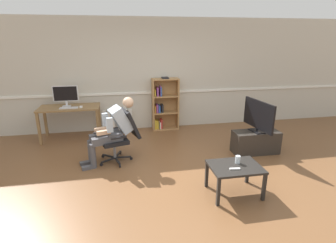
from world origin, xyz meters
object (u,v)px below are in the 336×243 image
Objects in this scene: computer_mouse at (81,107)px; tv_stand at (255,142)px; office_chair at (122,134)px; coffee_table at (235,170)px; spare_remote at (235,169)px; computer_desk at (70,111)px; keyboard at (69,108)px; bookshelf at (164,105)px; radiator at (118,120)px; imac_monitor at (66,94)px; drinking_glass at (238,160)px; person_seated at (112,129)px; tv_screen at (258,116)px.

computer_mouse reaches higher than tv_stand.
office_chair is 2.18m from coffee_table.
spare_remote is (1.55, -1.57, -0.06)m from office_chair.
keyboard reaches higher than computer_desk.
computer_desk is at bearing 134.27° from coffee_table.
keyboard is 0.30× the size of bookshelf.
bookshelf reaches higher than radiator.
computer_mouse is at bearing -30.75° from imac_monitor.
imac_monitor is 4.03m from drinking_glass.
coffee_table is at bearing -44.45° from keyboard.
computer_mouse is at bearing -146.61° from radiator.
imac_monitor reaches higher than computer_mouse.
radiator is 0.59× the size of person_seated.
person_seated is (1.02, -1.46, -0.38)m from imac_monitor.
computer_mouse reaches higher than radiator.
computer_mouse is 0.67× the size of spare_remote.
office_chair reaches higher than spare_remote.
tv_screen is at bearing -21.67° from computer_desk.
bookshelf reaches higher than computer_desk.
keyboard is 1.26m from radiator.
tv_stand is at bearing -34.76° from radiator.
bookshelf reaches higher than coffee_table.
bookshelf is at bearing 11.33° from keyboard.
bookshelf is 2.42m from tv_stand.
office_chair is 1.07× the size of tv_stand.
person_seated reaches higher than computer_desk.
computer_mouse is 0.10× the size of office_chair.
coffee_table is (2.71, -2.66, -0.37)m from keyboard.
bookshelf is 1.95m from office_chair.
bookshelf reaches higher than imac_monitor.
computer_mouse is 3.65m from coffee_table.
bookshelf reaches higher than tv_screen.
radiator is at bearing 48.77° from tv_screen.
tv_screen is at bearing 6.48° from tv_stand.
computer_desk is 0.18m from keyboard.
office_chair reaches higher than computer_mouse.
office_chair is at bearing -87.44° from radiator.
keyboard is at bearing 63.62° from tv_screen.
spare_remote is (1.63, -3.29, 0.20)m from radiator.
keyboard is 2.59× the size of spare_remote.
keyboard reaches higher than coffee_table.
person_seated is 1.32× the size of tv_screen.
imac_monitor is at bearing -156.29° from office_chair.
tv_screen reaches higher than office_chair.
keyboard is at bearing -175.51° from computer_mouse.
spare_remote is at bearing 32.13° from person_seated.
tv_stand is 1.67m from coffee_table.
office_chair is at bearing 137.57° from coffee_table.
keyboard is at bearing -82.80° from computer_desk.
tv_screen is 7.78× the size of drinking_glass.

